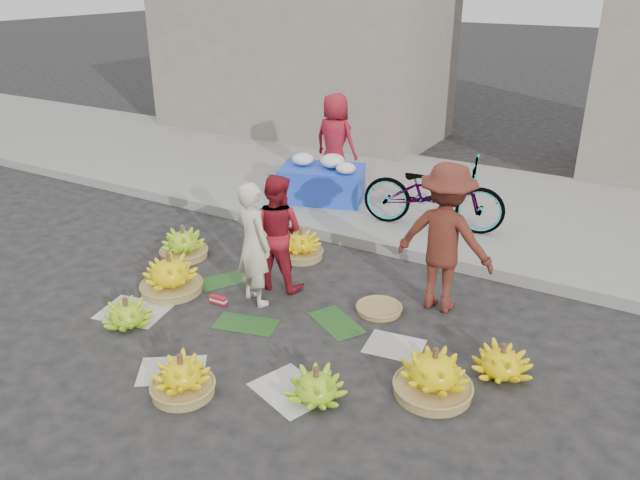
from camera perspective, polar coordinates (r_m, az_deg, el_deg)
The scene contains 23 objects.
ground at distance 6.65m, azimuth -5.05°, elevation -7.14°, with size 80.00×80.00×0.00m, color black.
curb at distance 8.30m, azimuth 3.66°, elevation -0.00°, with size 40.00×0.25×0.15m, color gray.
sidewalk at distance 10.11m, azimuth 9.08°, elevation 4.03°, with size 40.00×4.00×0.12m, color gray.
building_left at distance 14.01m, azimuth -1.70°, elevation 17.85°, with size 6.00×3.00×4.00m, color gray.
newspaper_scatter at distance 6.12m, azimuth -9.42°, elevation -10.35°, with size 3.20×1.80×0.00m, color beige, non-canonical shape.
banana_leaves at distance 6.84m, azimuth -4.78°, elevation -6.16°, with size 2.00×1.00×0.00m, color #184216, non-canonical shape.
banana_bunch_0 at distance 7.27m, azimuth -13.52°, elevation -3.13°, with size 0.79×0.79×0.47m.
banana_bunch_1 at distance 6.75m, azimuth -17.23°, elevation -6.44°, with size 0.52×0.52×0.31m.
banana_bunch_2 at distance 5.61m, azimuth -12.51°, elevation -12.19°, with size 0.59×0.59×0.39m.
banana_bunch_3 at distance 5.43m, azimuth -0.36°, elevation -13.20°, with size 0.65×0.65×0.32m.
banana_bunch_4 at distance 5.54m, azimuth 10.37°, elevation -11.99°, with size 0.77×0.77×0.46m.
banana_bunch_5 at distance 5.94m, azimuth 16.30°, elevation -10.65°, with size 0.65×0.65×0.33m.
banana_bunch_6 at distance 8.11m, azimuth -12.39°, elevation -0.34°, with size 0.64×0.64×0.42m.
banana_bunch_7 at distance 7.91m, azimuth -1.78°, elevation -0.49°, with size 0.63×0.63×0.40m.
basket_spare at distance 6.77m, azimuth 5.42°, elevation -6.30°, with size 0.48×0.48×0.05m, color olive.
incense_stack at distance 6.96m, azimuth -9.29°, elevation -5.45°, with size 0.20×0.06×0.08m, color #AF1223.
vendor_cream at distance 6.69m, azimuth -6.13°, elevation -0.36°, with size 0.50×0.33×1.38m, color beige.
vendor_red at distance 7.01m, azimuth -4.03°, elevation 0.73°, with size 0.66×0.51×1.35m, color maroon.
man_striped at distance 6.62m, azimuth 11.35°, elevation 0.17°, with size 1.05×0.60×1.62m, color maroon.
flower_table at distance 9.54m, azimuth 0.21°, elevation 5.40°, with size 1.41×1.12×0.72m.
grey_bucket at distance 9.98m, azimuth -4.02°, elevation 5.33°, with size 0.27×0.27×0.31m, color slate.
flower_vendor at distance 10.06m, azimuth 1.39°, elevation 9.06°, with size 0.74×0.48×1.50m, color maroon.
bicycle at distance 8.55m, azimuth 10.34°, elevation 4.31°, with size 1.92×0.67×1.01m, color gray.
Camera 1 is at (3.38, -4.63, 3.38)m, focal length 35.00 mm.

